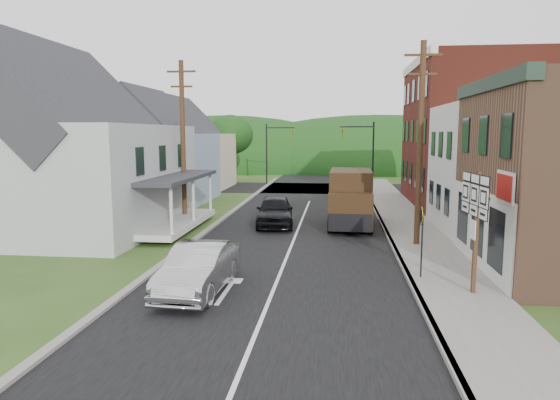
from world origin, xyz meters
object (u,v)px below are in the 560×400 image
(silver_sedan, at_px, (199,269))
(warning_sign, at_px, (422,232))
(delivery_van, at_px, (350,199))
(route_sign_cluster, at_px, (475,215))
(dark_sedan, at_px, (275,211))

(silver_sedan, relative_size, warning_sign, 1.87)
(delivery_van, distance_m, route_sign_cluster, 11.99)
(dark_sedan, height_order, warning_sign, warning_sign)
(delivery_van, bearing_deg, silver_sedan, -111.83)
(silver_sedan, height_order, dark_sedan, dark_sedan)
(route_sign_cluster, bearing_deg, warning_sign, 125.17)
(dark_sedan, xyz_separation_m, delivery_van, (4.11, 0.18, 0.73))
(delivery_van, bearing_deg, dark_sedan, -176.16)
(delivery_van, bearing_deg, route_sign_cluster, -71.80)
(route_sign_cluster, bearing_deg, silver_sedan, 178.46)
(delivery_van, relative_size, route_sign_cluster, 1.46)
(silver_sedan, relative_size, dark_sedan, 0.96)
(warning_sign, bearing_deg, delivery_van, 102.35)
(silver_sedan, xyz_separation_m, warning_sign, (7.26, 2.05, 0.98))
(warning_sign, bearing_deg, dark_sedan, 122.92)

